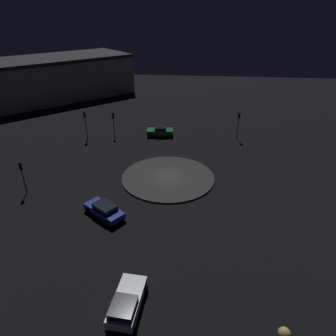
% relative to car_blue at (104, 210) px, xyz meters
% --- Properties ---
extents(ground_plane, '(119.96, 119.96, 0.00)m').
position_rel_car_blue_xyz_m(ground_plane, '(-8.06, 5.44, -0.73)').
color(ground_plane, black).
extents(roundabout_island, '(11.05, 11.05, 0.19)m').
position_rel_car_blue_xyz_m(roundabout_island, '(-8.06, 5.44, -0.63)').
color(roundabout_island, '#383838').
rests_on(roundabout_island, ground_plane).
extents(car_blue, '(3.95, 4.53, 1.41)m').
position_rel_car_blue_xyz_m(car_blue, '(0.00, 0.00, 0.00)').
color(car_blue, '#1E38A5').
rests_on(car_blue, ground_plane).
extents(car_green, '(2.35, 4.16, 1.50)m').
position_rel_car_blue_xyz_m(car_green, '(-21.30, 2.89, 0.03)').
color(car_green, '#1E7238').
rests_on(car_green, ground_plane).
extents(car_white, '(4.19, 2.30, 1.41)m').
position_rel_car_blue_xyz_m(car_white, '(10.16, 4.43, 0.02)').
color(car_white, white).
rests_on(car_white, ground_plane).
extents(traffic_light_southwest, '(0.39, 0.38, 3.89)m').
position_rel_car_blue_xyz_m(traffic_light_southwest, '(-20.38, -4.19, 2.05)').
color(traffic_light_southwest, '#2D2D2D').
rests_on(traffic_light_southwest, ground_plane).
extents(traffic_light_south, '(0.35, 0.39, 3.77)m').
position_rel_car_blue_xyz_m(traffic_light_south, '(-3.33, -9.75, 1.97)').
color(traffic_light_south, '#2D2D2D').
rests_on(traffic_light_south, ground_plane).
extents(traffic_light_northwest, '(0.39, 0.37, 4.23)m').
position_rel_car_blue_xyz_m(traffic_light_northwest, '(-21.13, 14.80, 2.28)').
color(traffic_light_northwest, '#2D2D2D').
rests_on(traffic_light_northwest, ground_plane).
extents(traffic_light_southwest_near, '(0.38, 0.39, 4.34)m').
position_rel_car_blue_xyz_m(traffic_light_southwest_near, '(-19.02, -8.13, 2.35)').
color(traffic_light_southwest_near, '#2D2D2D').
rests_on(traffic_light_southwest_near, ground_plane).
extents(store_building, '(36.26, 37.17, 8.56)m').
position_rel_car_blue_xyz_m(store_building, '(-39.49, -24.89, 3.55)').
color(store_building, '#ADA893').
rests_on(store_building, ground_plane).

